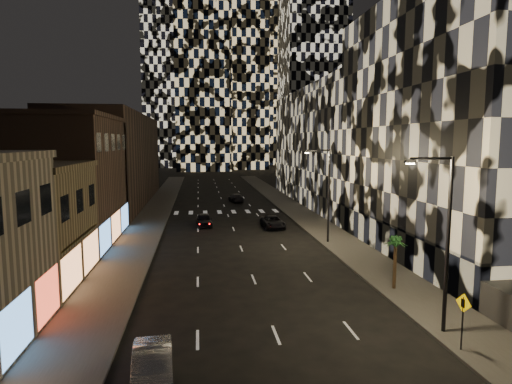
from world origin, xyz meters
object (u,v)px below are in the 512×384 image
object	(u,v)px
car_dark_oncoming	(236,198)
ped_sign	(463,312)
car_silver_parked	(153,367)
palm_tree	(396,245)
car_dark_rightlane	(273,222)
streetlight_near	(444,232)
streetlight_far	(326,189)
car_dark_midlane	(204,220)

from	to	relation	value
car_dark_oncoming	ped_sign	distance (m)	52.21
car_silver_parked	palm_tree	world-z (taller)	palm_tree
car_dark_rightlane	palm_tree	bearing A→B (deg)	-80.87
streetlight_near	streetlight_far	size ratio (longest dim) A/B	1.00
streetlight_near	car_dark_rightlane	world-z (taller)	streetlight_near
streetlight_near	palm_tree	bearing A→B (deg)	84.32
car_dark_oncoming	palm_tree	world-z (taller)	palm_tree
car_dark_oncoming	palm_tree	xyz separation A→B (m)	(6.79, -43.38, 2.39)
car_silver_parked	ped_sign	xyz separation A→B (m)	(14.10, 0.79, 1.25)
ped_sign	car_dark_oncoming	bearing A→B (deg)	86.38
palm_tree	ped_sign	bearing A→B (deg)	-94.74
car_dark_oncoming	palm_tree	bearing A→B (deg)	92.35
car_dark_midlane	car_dark_rightlane	size ratio (longest dim) A/B	0.90
palm_tree	car_dark_oncoming	bearing A→B (deg)	98.89
car_dark_midlane	palm_tree	bearing A→B (deg)	-65.15
ped_sign	palm_tree	world-z (taller)	palm_tree
streetlight_far	palm_tree	distance (m)	13.72
car_dark_midlane	palm_tree	size ratio (longest dim) A/B	1.23
car_dark_rightlane	palm_tree	distance (m)	22.10
car_silver_parked	palm_tree	bearing A→B (deg)	27.07
car_dark_oncoming	car_dark_rightlane	bearing A→B (deg)	89.52
streetlight_far	palm_tree	bearing A→B (deg)	-87.27
streetlight_near	car_silver_parked	bearing A→B (deg)	-168.95
car_silver_parked	ped_sign	world-z (taller)	ped_sign
car_dark_midlane	ped_sign	distance (m)	34.12
streetlight_far	car_dark_rightlane	distance (m)	10.02
car_dark_oncoming	car_dark_rightlane	distance (m)	21.99
streetlight_far	ped_sign	distance (m)	22.23
ped_sign	palm_tree	distance (m)	8.56
streetlight_near	car_dark_rightlane	bearing A→B (deg)	97.77
streetlight_far	car_silver_parked	world-z (taller)	streetlight_far
car_dark_oncoming	car_dark_rightlane	size ratio (longest dim) A/B	0.97
car_dark_midlane	car_dark_oncoming	world-z (taller)	car_dark_midlane
car_silver_parked	car_dark_oncoming	size ratio (longest dim) A/B	0.96
streetlight_far	car_silver_parked	xyz separation A→B (m)	(-14.15, -22.76, -4.61)
car_dark_midlane	car_dark_rightlane	world-z (taller)	car_dark_midlane
car_silver_parked	car_dark_rightlane	xyz separation A→B (m)	(10.34, 30.76, -0.07)
car_silver_parked	streetlight_near	bearing A→B (deg)	6.10
streetlight_near	car_dark_midlane	size ratio (longest dim) A/B	2.06
ped_sign	car_dark_midlane	bearing A→B (deg)	99.51
streetlight_far	car_dark_midlane	xyz separation A→B (m)	(-11.62, 10.10, -4.61)
car_dark_midlane	car_dark_oncoming	bearing A→B (deg)	71.91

